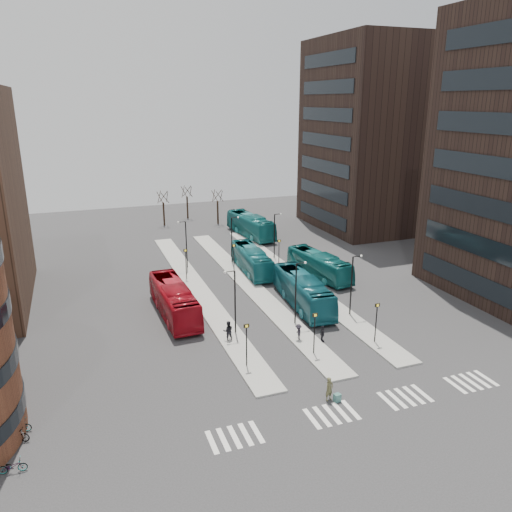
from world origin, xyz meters
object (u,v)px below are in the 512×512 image
object	(u,v)px
teal_bus_a	(303,291)
bicycle_far	(18,426)
commuter_c	(298,333)
bicycle_near	(12,466)
red_bus	(174,300)
traveller	(329,389)
commuter_a	(228,331)
teal_bus_b	(252,260)
bicycle_mid	(17,435)
teal_bus_c	(319,265)
commuter_b	(322,334)
suitcase	(337,398)
teal_bus_d	(250,225)

from	to	relation	value
teal_bus_a	bicycle_far	size ratio (longest dim) A/B	7.07
commuter_c	bicycle_near	distance (m)	24.36
red_bus	traveller	bearing A→B (deg)	-69.93
commuter_a	commuter_c	size ratio (longest dim) A/B	1.20
teal_bus_b	commuter_a	world-z (taller)	teal_bus_b
bicycle_mid	bicycle_near	bearing A→B (deg)	-157.79
teal_bus_c	bicycle_mid	size ratio (longest dim) A/B	6.58
teal_bus_c	bicycle_far	xyz separation A→B (m)	(-31.98, -20.09, -1.06)
traveller	commuter_a	bearing A→B (deg)	90.76
teal_bus_a	commuter_b	xyz separation A→B (m)	(-1.87, -8.06, -0.88)
suitcase	traveller	world-z (taller)	traveller
teal_bus_d	traveller	size ratio (longest dim) A/B	6.90
commuter_c	teal_bus_b	bearing A→B (deg)	-172.06
commuter_b	bicycle_far	world-z (taller)	commuter_b
traveller	bicycle_far	world-z (taller)	traveller
teal_bus_b	commuter_a	xyz separation A→B (m)	(-8.34, -17.08, -0.59)
teal_bus_c	bicycle_near	bearing A→B (deg)	-151.38
suitcase	commuter_c	xyz separation A→B (m)	(1.37, 9.57, 0.49)
teal_bus_a	commuter_a	world-z (taller)	teal_bus_a
commuter_c	bicycle_near	xyz separation A→B (m)	(-22.46, -9.41, -0.37)
teal_bus_d	commuter_b	xyz separation A→B (m)	(-6.19, -36.45, -0.96)
teal_bus_b	bicycle_far	bearing A→B (deg)	-132.16
teal_bus_b	commuter_a	bearing A→B (deg)	-112.93
teal_bus_c	teal_bus_d	bearing A→B (deg)	85.52
commuter_c	teal_bus_d	bearing A→B (deg)	-177.65
suitcase	commuter_c	bearing A→B (deg)	69.79
bicycle_far	commuter_c	bearing A→B (deg)	-64.10
teal_bus_b	commuter_c	size ratio (longest dim) A/B	6.97
traveller	teal_bus_d	bearing A→B (deg)	58.62
bicycle_mid	bicycle_far	size ratio (longest dim) A/B	0.98
teal_bus_a	traveller	bearing A→B (deg)	-104.55
teal_bus_c	teal_bus_d	distance (m)	20.95
bicycle_far	bicycle_mid	bearing A→B (deg)	-167.79
teal_bus_a	teal_bus_b	world-z (taller)	teal_bus_a
teal_bus_d	traveller	xyz separation A→B (m)	(-9.95, -44.73, -0.83)
suitcase	commuter_c	size ratio (longest dim) A/B	0.38
bicycle_near	bicycle_far	xyz separation A→B (m)	(0.00, 3.94, 0.02)
commuter_a	suitcase	bearing A→B (deg)	121.98
suitcase	bicycle_near	distance (m)	21.10
commuter_a	commuter_c	bearing A→B (deg)	170.77
bicycle_near	red_bus	bearing A→B (deg)	-30.31
commuter_a	bicycle_near	size ratio (longest dim) A/B	1.17
teal_bus_a	red_bus	bearing A→B (deg)	174.81
commuter_b	bicycle_mid	bearing A→B (deg)	113.81
bicycle_mid	bicycle_far	xyz separation A→B (m)	(0.00, 1.02, -0.05)
teal_bus_a	teal_bus_b	size ratio (longest dim) A/B	1.07
teal_bus_c	bicycle_near	distance (m)	40.02
commuter_c	bicycle_far	world-z (taller)	commuter_c
commuter_b	bicycle_far	xyz separation A→B (m)	(-24.39, -4.55, -0.32)
suitcase	bicycle_far	world-z (taller)	bicycle_far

